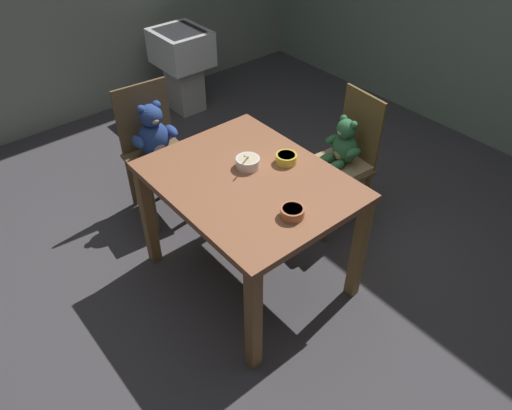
{
  "coord_description": "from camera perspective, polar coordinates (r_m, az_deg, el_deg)",
  "views": [
    {
      "loc": [
        1.61,
        -1.29,
        2.29
      ],
      "look_at": [
        0.0,
        0.05,
        0.54
      ],
      "focal_mm": 34.1,
      "sensor_mm": 36.0,
      "label": 1
    }
  ],
  "objects": [
    {
      "name": "sink_basin",
      "position": [
        4.62,
        -8.65,
        16.57
      ],
      "size": [
        0.48,
        0.43,
        0.76
      ],
      "color": "#B7B2A8",
      "rests_on": "ground_plane"
    },
    {
      "name": "porridge_bowl_terracotta_near_right",
      "position": [
        2.32,
        4.29,
        -0.84
      ],
      "size": [
        0.12,
        0.12,
        0.05
      ],
      "color": "#BE6B45",
      "rests_on": "dining_table"
    },
    {
      "name": "ground_plane",
      "position": [
        3.1,
        -0.72,
        -8.39
      ],
      "size": [
        5.2,
        5.2,
        0.04
      ],
      "color": "#464347"
    },
    {
      "name": "porridge_bowl_yellow_far_center",
      "position": [
        2.68,
        3.57,
        5.48
      ],
      "size": [
        0.12,
        0.12,
        0.05
      ],
      "color": "yellow",
      "rests_on": "dining_table"
    },
    {
      "name": "teddy_chair_near_left",
      "position": [
        3.33,
        -11.76,
        7.34
      ],
      "size": [
        0.45,
        0.44,
        0.9
      ],
      "rotation": [
        0.0,
        0.0,
        -0.09
      ],
      "color": "brown",
      "rests_on": "ground_plane"
    },
    {
      "name": "porridge_bowl_white_center",
      "position": [
        2.64,
        -0.97,
        5.02
      ],
      "size": [
        0.13,
        0.13,
        0.12
      ],
      "color": "silver",
      "rests_on": "dining_table"
    },
    {
      "name": "teddy_chair_far_center",
      "position": [
        3.21,
        9.98,
        5.69
      ],
      "size": [
        0.4,
        0.44,
        0.92
      ],
      "rotation": [
        0.0,
        0.0,
        -1.66
      ],
      "color": "brown",
      "rests_on": "ground_plane"
    },
    {
      "name": "dining_table",
      "position": [
        2.64,
        -0.83,
        1.24
      ],
      "size": [
        1.09,
        0.85,
        0.75
      ],
      "color": "#92593A",
      "rests_on": "ground_plane"
    }
  ]
}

